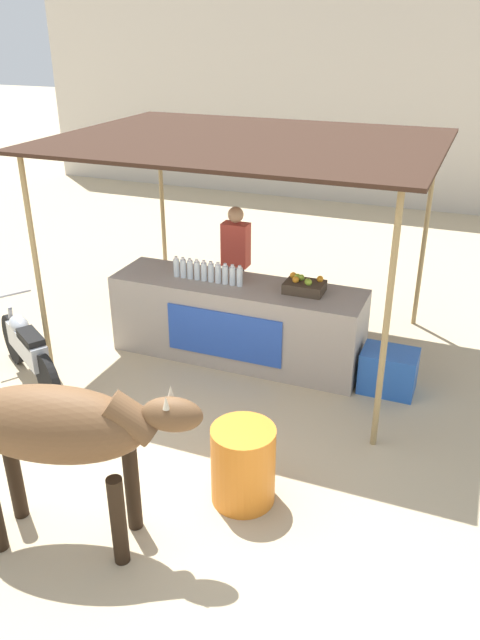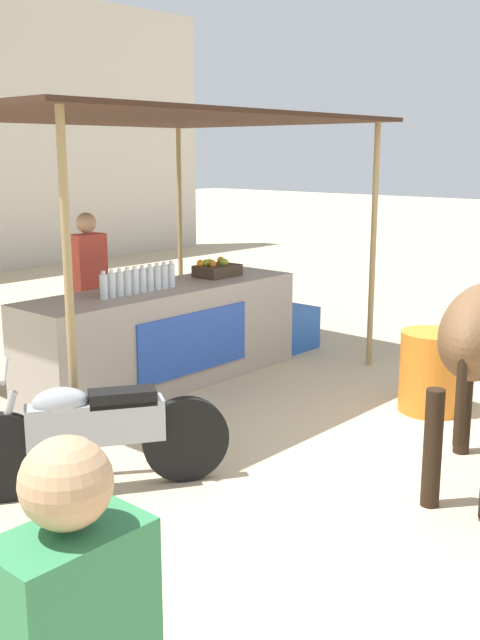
# 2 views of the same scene
# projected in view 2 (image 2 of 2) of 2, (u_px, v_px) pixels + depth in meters

# --- Properties ---
(ground_plane) EXTENTS (60.00, 60.00, 0.00)m
(ground_plane) POSITION_uv_depth(u_px,v_px,m) (355.00, 438.00, 5.94)
(ground_plane) COLOR tan
(stall_counter) EXTENTS (3.00, 0.82, 0.96)m
(stall_counter) POSITION_uv_depth(u_px,v_px,m) (165.00, 336.00, 7.26)
(stall_counter) COLOR #9E9389
(stall_counter) RESTS_ON ground
(stall_awning) EXTENTS (4.20, 3.20, 2.56)m
(stall_awning) POSITION_uv_depth(u_px,v_px,m) (138.00, 126.00, 7.02)
(stall_awning) COLOR #382319
(stall_awning) RESTS_ON ground
(water_bottle_row) EXTENTS (0.88, 0.07, 0.25)m
(water_bottle_row) POSITION_uv_depth(u_px,v_px,m) (139.00, 280.00, 6.84)
(water_bottle_row) COLOR silver
(water_bottle_row) RESTS_ON stall_counter
(fruit_crate) EXTENTS (0.44, 0.32, 0.18)m
(fruit_crate) POSITION_uv_depth(u_px,v_px,m) (217.00, 269.00, 7.76)
(fruit_crate) COLOR #3F3326
(fruit_crate) RESTS_ON stall_counter
(vendor_behind_counter) EXTENTS (0.34, 0.22, 1.65)m
(vendor_behind_counter) POSITION_uv_depth(u_px,v_px,m) (89.00, 293.00, 7.44)
(vendor_behind_counter) COLOR #383842
(vendor_behind_counter) RESTS_ON ground
(cooler_box) EXTENTS (0.60, 0.44, 0.48)m
(cooler_box) POSITION_uv_depth(u_px,v_px,m) (289.00, 329.00, 8.59)
(cooler_box) COLOR blue
(cooler_box) RESTS_ON ground
(water_barrel) EXTENTS (0.55, 0.55, 0.71)m
(water_barrel) POSITION_uv_depth(u_px,v_px,m) (431.00, 372.00, 6.50)
(water_barrel) COLOR orange
(water_barrel) RESTS_ON ground
(motorcycle_parked) EXTENTS (1.55, 1.06, 0.90)m
(motorcycle_parked) POSITION_uv_depth(u_px,v_px,m) (93.00, 430.00, 4.94)
(motorcycle_parked) COLOR black
(motorcycle_parked) RESTS_ON ground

